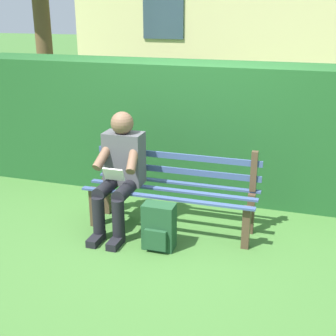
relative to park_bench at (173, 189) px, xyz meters
name	(u,v)px	position (x,y,z in m)	size (l,w,h in m)	color
ground	(171,229)	(0.00, 0.06, -0.40)	(60.00, 60.00, 0.00)	#3D6B2D
park_bench	(173,189)	(0.00, 0.00, 0.00)	(1.68, 0.47, 0.82)	#4C3828
person_seated	(120,170)	(0.49, 0.16, 0.20)	(0.44, 0.73, 1.16)	#4C4C51
hedge_backdrop	(209,127)	(-0.11, -1.04, 0.38)	(5.83, 0.76, 1.60)	#1E5123
backpack	(159,227)	(-0.01, 0.46, -0.19)	(0.29, 0.24, 0.43)	#1E4728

